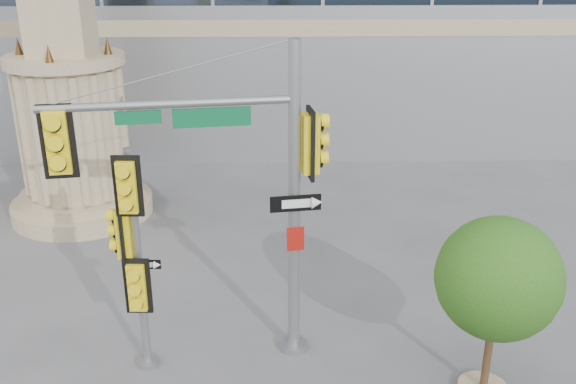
{
  "coord_description": "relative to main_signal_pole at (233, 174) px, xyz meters",
  "views": [
    {
      "loc": [
        0.16,
        -10.21,
        8.33
      ],
      "look_at": [
        0.45,
        2.0,
        3.46
      ],
      "focal_mm": 40.0,
      "sensor_mm": 36.0,
      "label": 1
    }
  ],
  "objects": [
    {
      "name": "secondary_signal_pole",
      "position": [
        -1.94,
        -0.43,
        -1.32
      ],
      "size": [
        0.81,
        0.63,
        4.75
      ],
      "rotation": [
        0.0,
        0.0,
        -0.04
      ],
      "color": "slate",
      "rests_on": "ground"
    },
    {
      "name": "street_tree",
      "position": [
        4.92,
        -1.32,
        -1.68
      ],
      "size": [
        2.36,
        2.31,
        3.68
      ],
      "color": "tan",
      "rests_on": "ground"
    },
    {
      "name": "monument",
      "position": [
        -5.38,
        7.67,
        1.41
      ],
      "size": [
        4.4,
        4.4,
        16.6
      ],
      "color": "tan",
      "rests_on": "ground"
    },
    {
      "name": "main_signal_pole",
      "position": [
        0.0,
        0.0,
        0.0
      ],
      "size": [
        5.13,
        1.18,
        6.63
      ],
      "rotation": [
        0.0,
        0.0,
        0.14
      ],
      "color": "slate",
      "rests_on": "ground"
    }
  ]
}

